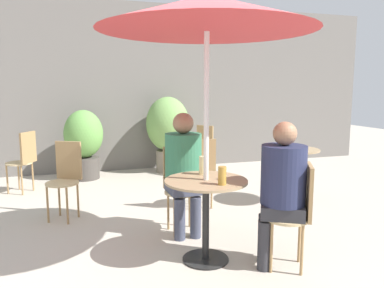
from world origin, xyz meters
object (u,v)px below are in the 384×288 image
at_px(cafe_table_near, 206,201).
at_px(bistro_chair_4, 202,167).
at_px(bistro_chair_3, 202,147).
at_px(seated_person_0, 281,184).
at_px(bistro_chair_5, 66,173).
at_px(bistro_chair_2, 24,157).
at_px(cafe_table_far, 294,165).
at_px(beer_glass_1, 222,176).
at_px(potted_plant_0, 84,141).
at_px(beer_glass_0, 203,165).
at_px(seated_person_1, 184,165).
at_px(bistro_chair_1, 180,181).
at_px(potted_plant_1, 168,128).
at_px(bistro_chair_0, 298,207).
at_px(umbrella, 207,14).

height_order(cafe_table_near, bistro_chair_4, bistro_chair_4).
xyz_separation_m(bistro_chair_3, seated_person_0, (-0.38, -3.12, 0.19)).
bearing_deg(bistro_chair_4, bistro_chair_5, 1.06).
relative_size(bistro_chair_2, bistro_chair_3, 1.00).
relative_size(cafe_table_far, bistro_chair_5, 0.82).
distance_m(bistro_chair_2, beer_glass_1, 3.50).
bearing_deg(cafe_table_near, bistro_chair_5, 127.79).
bearing_deg(potted_plant_0, beer_glass_0, -73.24).
xyz_separation_m(seated_person_1, beer_glass_1, (0.09, -0.82, 0.06)).
height_order(bistro_chair_1, bistro_chair_5, same).
relative_size(bistro_chair_3, beer_glass_1, 5.93).
bearing_deg(bistro_chair_5, potted_plant_1, 78.73).
height_order(seated_person_0, beer_glass_0, seated_person_0).
distance_m(bistro_chair_4, potted_plant_0, 2.46).
bearing_deg(bistro_chair_1, bistro_chair_2, 129.23).
height_order(bistro_chair_4, bistro_chair_5, same).
bearing_deg(seated_person_0, seated_person_1, -120.01).
relative_size(cafe_table_near, potted_plant_0, 0.63).
xyz_separation_m(bistro_chair_3, bistro_chair_5, (-2.10, -1.32, 0.00)).
xyz_separation_m(bistro_chair_5, beer_glass_1, (1.24, -1.70, 0.27)).
height_order(cafe_table_far, bistro_chair_0, bistro_chair_0).
xyz_separation_m(bistro_chair_1, beer_glass_0, (0.06, -0.56, 0.28)).
distance_m(bistro_chair_3, seated_person_1, 2.41).
height_order(bistro_chair_3, beer_glass_1, bistro_chair_3).
relative_size(cafe_table_far, potted_plant_0, 0.63).
distance_m(seated_person_0, potted_plant_0, 3.99).
relative_size(cafe_table_near, potted_plant_1, 0.54).
height_order(bistro_chair_4, potted_plant_1, potted_plant_1).
relative_size(bistro_chair_1, bistro_chair_3, 1.00).
xyz_separation_m(bistro_chair_4, seated_person_0, (0.12, -1.66, 0.19)).
bearing_deg(cafe_table_near, bistro_chair_3, 71.77).
bearing_deg(beer_glass_0, bistro_chair_1, 96.17).
bearing_deg(bistro_chair_0, cafe_table_near, -90.00).
bearing_deg(bistro_chair_2, bistro_chair_3, 121.81).
height_order(bistro_chair_1, umbrella, umbrella).
bearing_deg(cafe_table_near, potted_plant_0, 105.21).
xyz_separation_m(bistro_chair_4, beer_glass_1, (-0.35, -1.55, 0.27)).
relative_size(bistro_chair_0, seated_person_1, 0.71).
bearing_deg(potted_plant_0, bistro_chair_1, -71.10).
distance_m(cafe_table_far, bistro_chair_0, 1.84).
xyz_separation_m(bistro_chair_2, seated_person_0, (2.31, -3.08, 0.19)).
xyz_separation_m(bistro_chair_2, seated_person_1, (1.74, -2.16, 0.20)).
distance_m(cafe_table_near, bistro_chair_4, 1.42).
bearing_deg(beer_glass_0, cafe_table_far, 32.45).
distance_m(bistro_chair_1, beer_glass_1, 1.00).
bearing_deg(bistro_chair_0, bistro_chair_5, -107.05).
relative_size(seated_person_1, potted_plant_1, 0.93).
distance_m(bistro_chair_1, potted_plant_0, 2.80).
distance_m(bistro_chair_1, seated_person_1, 0.25).
bearing_deg(bistro_chair_5, bistro_chair_4, 23.30).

